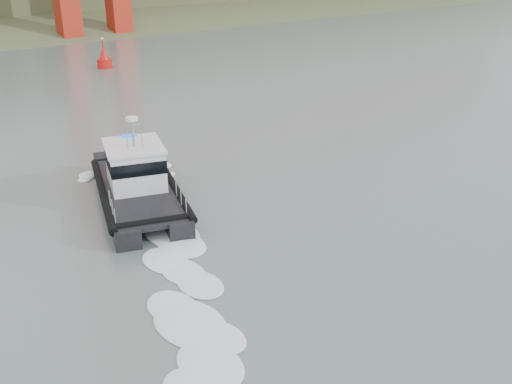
% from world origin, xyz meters
% --- Properties ---
extents(ground, '(400.00, 400.00, 0.00)m').
position_xyz_m(ground, '(0.00, 0.00, 0.00)').
color(ground, '#495751').
rests_on(ground, ground).
extents(patrol_boat, '(6.80, 10.92, 4.98)m').
position_xyz_m(patrol_boat, '(-1.12, 16.49, 1.25)').
color(patrol_boat, black).
rests_on(patrol_boat, ground).
extents(nav_buoy, '(1.73, 1.73, 3.60)m').
position_xyz_m(nav_buoy, '(13.14, 52.37, 0.95)').
color(nav_buoy, red).
rests_on(nav_buoy, ground).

